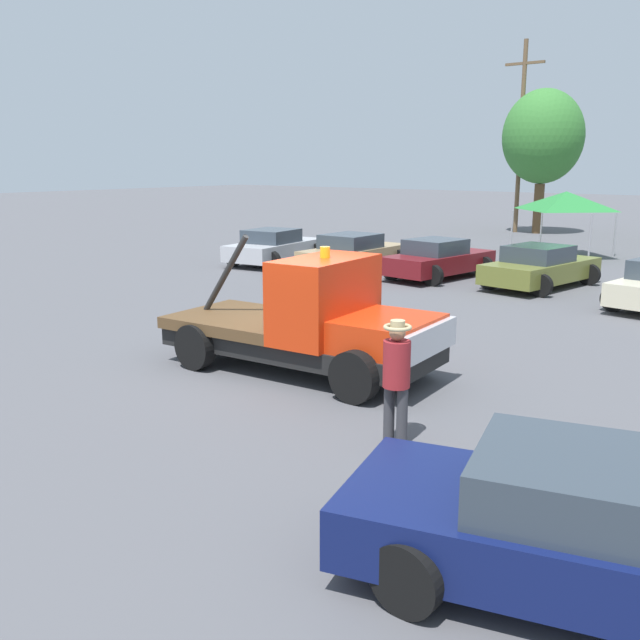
# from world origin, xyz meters

# --- Properties ---
(ground_plane) EXTENTS (160.00, 160.00, 0.00)m
(ground_plane) POSITION_xyz_m (0.00, 0.00, 0.00)
(ground_plane) COLOR #545459
(tow_truck) EXTENTS (5.51, 2.61, 2.51)m
(tow_truck) POSITION_xyz_m (0.33, 0.03, 0.93)
(tow_truck) COLOR black
(tow_truck) RESTS_ON ground
(foreground_car) EXTENTS (5.36, 3.16, 1.34)m
(foreground_car) POSITION_xyz_m (6.89, -3.82, 0.65)
(foreground_car) COLOR #0F194C
(foreground_car) RESTS_ON ground
(person_near_truck) EXTENTS (0.39, 0.39, 1.77)m
(person_near_truck) POSITION_xyz_m (3.35, -1.90, 1.04)
(person_near_truck) COLOR #38383D
(person_near_truck) RESTS_ON ground
(parked_car_silver) EXTENTS (2.87, 4.64, 1.34)m
(parked_car_silver) POSITION_xyz_m (-10.14, 10.56, 0.65)
(parked_car_silver) COLOR #B7B7BC
(parked_car_silver) RESTS_ON ground
(parked_car_tan) EXTENTS (2.47, 4.58, 1.34)m
(parked_car_tan) POSITION_xyz_m (-6.64, 10.97, 0.65)
(parked_car_tan) COLOR tan
(parked_car_tan) RESTS_ON ground
(parked_car_maroon) EXTENTS (2.71, 4.46, 1.34)m
(parked_car_maroon) POSITION_xyz_m (-3.38, 11.34, 0.65)
(parked_car_maroon) COLOR maroon
(parked_car_maroon) RESTS_ON ground
(parked_car_olive) EXTENTS (2.83, 4.61, 1.34)m
(parked_car_olive) POSITION_xyz_m (0.05, 11.69, 0.65)
(parked_car_olive) COLOR olive
(parked_car_olive) RESTS_ON ground
(canopy_tent_green) EXTENTS (3.24, 3.24, 2.69)m
(canopy_tent_green) POSITION_xyz_m (-2.01, 19.35, 2.31)
(canopy_tent_green) COLOR #9E9EA3
(canopy_tent_green) RESTS_ON ground
(tree_center) EXTENTS (4.32, 4.32, 7.71)m
(tree_center) POSITION_xyz_m (-6.78, 28.57, 5.17)
(tree_center) COLOR brown
(tree_center) RESTS_ON ground
(utility_pole) EXTENTS (2.20, 0.24, 10.27)m
(utility_pole) POSITION_xyz_m (-8.00, 28.45, 5.40)
(utility_pole) COLOR brown
(utility_pole) RESTS_ON ground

